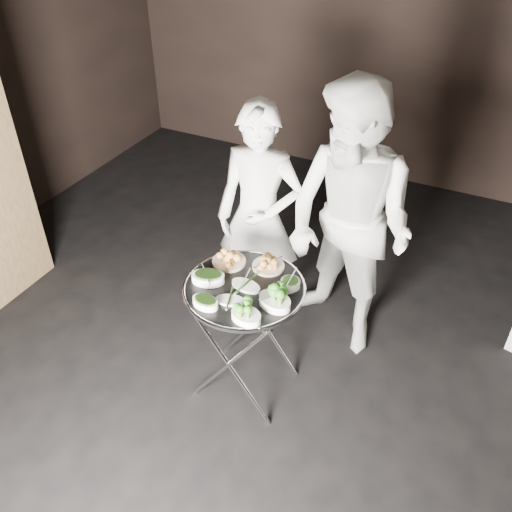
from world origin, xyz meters
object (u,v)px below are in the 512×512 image
at_px(tray_stand, 245,334).
at_px(waiter_left, 259,218).
at_px(waiter_right, 349,226).
at_px(serving_tray, 244,288).

distance_m(tray_stand, waiter_left, 0.83).
xyz_separation_m(tray_stand, waiter_right, (0.37, 0.71, 0.47)).
bearing_deg(tray_stand, waiter_right, 62.35).
distance_m(tray_stand, waiter_right, 0.93).
relative_size(serving_tray, waiter_right, 0.38).
height_order(serving_tray, waiter_right, waiter_right).
bearing_deg(waiter_left, waiter_right, -7.30).
bearing_deg(tray_stand, waiter_left, 109.49).
bearing_deg(waiter_right, serving_tray, -94.64).
bearing_deg(waiter_left, tray_stand, -78.17).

